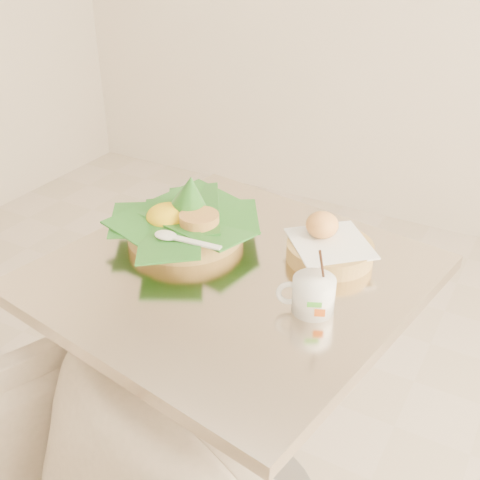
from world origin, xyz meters
The scene contains 5 objects.
floor centered at (0.00, 0.00, 0.00)m, with size 3.60×3.60×0.00m, color beige.
cafe_table centered at (0.16, -0.03, 0.53)m, with size 0.80×0.80×0.75m.
rice_basket centered at (-0.01, 0.04, 0.79)m, with size 0.32×0.32×0.16m.
bread_basket centered at (0.31, 0.11, 0.78)m, with size 0.22×0.22×0.09m.
coffee_mug centered at (0.35, -0.08, 0.79)m, with size 0.10×0.08×0.14m.
Camera 1 is at (0.68, -0.93, 1.42)m, focal length 45.00 mm.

